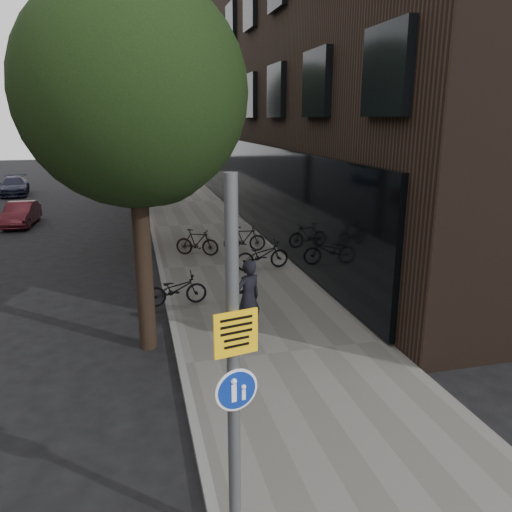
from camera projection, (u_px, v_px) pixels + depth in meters
name	position (u px, v px, depth m)	size (l,w,h in m)	color
ground	(342.00, 461.00, 7.27)	(120.00, 120.00, 0.00)	black
sidewalk	(229.00, 266.00, 16.67)	(4.50, 60.00, 0.12)	#625F5A
curb_edge	(161.00, 270.00, 16.15)	(0.15, 60.00, 0.13)	slate
building_right_dark_brick	(333.00, 40.00, 27.42)	(12.00, 40.00, 18.00)	black
street_tree_near	(137.00, 103.00, 9.67)	(4.40, 4.40, 7.50)	black
street_tree_mid	(133.00, 110.00, 17.62)	(5.00, 5.00, 7.80)	black
street_tree_far	(132.00, 112.00, 26.04)	(5.00, 5.00, 7.80)	black
signpost	(233.00, 369.00, 5.31)	(0.48, 0.14, 4.20)	#595B5E
pedestrian	(248.00, 299.00, 10.93)	(0.64, 0.42, 1.76)	black
parked_bike_facade_near	(262.00, 255.00, 16.00)	(0.62, 1.79, 0.94)	black
parked_bike_facade_far	(245.00, 239.00, 18.15)	(0.44, 1.54, 0.93)	black
parked_bike_curb_near	(176.00, 289.00, 12.93)	(0.56, 1.60, 0.84)	black
parked_bike_curb_far	(197.00, 242.00, 17.62)	(0.44, 1.56, 0.94)	black
parked_car_mid	(21.00, 214.00, 23.05)	(1.15, 3.30, 1.09)	#4E161E
parked_car_far	(14.00, 186.00, 32.33)	(1.63, 4.02, 1.17)	#1D1F34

